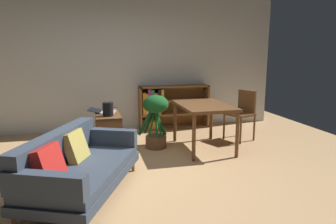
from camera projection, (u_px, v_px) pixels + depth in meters
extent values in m
plane|color=tan|center=(135.00, 178.00, 4.00)|extent=(8.16, 8.16, 0.00)
cube|color=silver|center=(115.00, 64.00, 6.31)|extent=(6.80, 0.10, 2.70)
cylinder|color=brown|center=(133.00, 166.00, 4.24)|extent=(0.04, 0.04, 0.15)
cylinder|color=brown|center=(86.00, 163.00, 4.35)|extent=(0.04, 0.04, 0.15)
cylinder|color=brown|center=(14.00, 221.00, 2.85)|extent=(0.04, 0.04, 0.15)
cube|color=#384251|center=(85.00, 178.00, 3.52)|extent=(1.42, 1.89, 0.10)
cube|color=#384251|center=(84.00, 170.00, 3.50)|extent=(1.36, 1.81, 0.10)
cube|color=#384251|center=(57.00, 148.00, 3.51)|extent=(0.82, 1.58, 0.37)
cube|color=#384251|center=(108.00, 137.00, 4.23)|extent=(0.76, 0.44, 0.22)
cube|color=#384251|center=(45.00, 185.00, 2.71)|extent=(0.76, 0.44, 0.22)
cube|color=red|center=(48.00, 165.00, 3.03)|extent=(0.37, 0.43, 0.40)
cube|color=tan|center=(76.00, 146.00, 3.65)|extent=(0.33, 0.41, 0.37)
cube|color=brown|center=(107.00, 124.00, 5.72)|extent=(0.40, 0.04, 0.59)
cube|color=brown|center=(110.00, 138.00, 4.80)|extent=(0.40, 0.04, 0.59)
cube|color=brown|center=(108.00, 133.00, 5.27)|extent=(0.40, 0.96, 0.04)
cube|color=brown|center=(107.00, 114.00, 5.21)|extent=(0.40, 1.00, 0.04)
cube|color=brown|center=(109.00, 146.00, 5.32)|extent=(0.40, 0.96, 0.04)
cube|color=silver|center=(108.00, 112.00, 5.27)|extent=(0.29, 0.36, 0.02)
cube|color=black|center=(95.00, 110.00, 5.26)|extent=(0.27, 0.34, 0.05)
cylinder|color=black|center=(108.00, 109.00, 4.97)|extent=(0.17, 0.17, 0.22)
cylinder|color=slate|center=(108.00, 106.00, 4.96)|extent=(0.09, 0.09, 0.01)
cylinder|color=brown|center=(156.00, 142.00, 5.27)|extent=(0.35, 0.35, 0.21)
cylinder|color=#195623|center=(161.00, 125.00, 5.26)|extent=(0.22, 0.11, 0.39)
cylinder|color=#195623|center=(160.00, 123.00, 5.29)|extent=(0.22, 0.18, 0.44)
cylinder|color=#195623|center=(150.00, 120.00, 5.31)|extent=(0.19, 0.32, 0.54)
cylinder|color=#195623|center=(147.00, 119.00, 5.23)|extent=(0.32, 0.19, 0.60)
cylinder|color=#195623|center=(152.00, 123.00, 5.18)|extent=(0.16, 0.07, 0.47)
cylinder|color=#195623|center=(156.00, 122.00, 5.12)|extent=(0.05, 0.21, 0.51)
cylinder|color=#195623|center=(159.00, 124.00, 5.18)|extent=(0.12, 0.12, 0.42)
ellipsoid|color=#195623|center=(156.00, 104.00, 5.15)|extent=(0.43, 0.43, 0.30)
cylinder|color=brown|center=(175.00, 122.00, 5.59)|extent=(0.06, 0.06, 0.70)
cylinder|color=brown|center=(194.00, 138.00, 4.57)|extent=(0.06, 0.06, 0.70)
cylinder|color=brown|center=(211.00, 120.00, 5.75)|extent=(0.06, 0.06, 0.70)
cylinder|color=brown|center=(237.00, 135.00, 4.73)|extent=(0.06, 0.06, 0.70)
cube|color=brown|center=(204.00, 106.00, 5.09)|extent=(0.79, 1.17, 0.05)
cylinder|color=brown|center=(241.00, 131.00, 5.45)|extent=(0.04, 0.04, 0.46)
cylinder|color=brown|center=(224.00, 127.00, 5.75)|extent=(0.04, 0.04, 0.46)
cylinder|color=brown|center=(254.00, 128.00, 5.67)|extent=(0.04, 0.04, 0.46)
cylinder|color=brown|center=(238.00, 124.00, 5.97)|extent=(0.04, 0.04, 0.46)
cube|color=brown|center=(240.00, 114.00, 5.66)|extent=(0.54, 0.55, 0.04)
cube|color=brown|center=(247.00, 101.00, 5.73)|extent=(0.18, 0.37, 0.40)
cube|color=brown|center=(140.00, 108.00, 6.39)|extent=(0.04, 0.31, 0.90)
cube|color=brown|center=(206.00, 106.00, 6.73)|extent=(0.04, 0.31, 0.90)
cube|color=brown|center=(174.00, 86.00, 6.48)|extent=(1.47, 0.31, 0.04)
cube|color=brown|center=(174.00, 127.00, 6.64)|extent=(1.47, 0.31, 0.04)
cube|color=brown|center=(172.00, 106.00, 6.69)|extent=(1.44, 0.04, 0.90)
cube|color=brown|center=(174.00, 114.00, 6.59)|extent=(1.44, 0.29, 0.04)
cube|color=brown|center=(174.00, 100.00, 6.53)|extent=(1.44, 0.29, 0.04)
cube|color=#993884|center=(144.00, 124.00, 6.46)|extent=(0.06, 0.24, 0.17)
cube|color=gold|center=(147.00, 124.00, 6.46)|extent=(0.05, 0.22, 0.18)
cube|color=orange|center=(149.00, 124.00, 6.49)|extent=(0.04, 0.25, 0.14)
cube|color=orange|center=(152.00, 122.00, 6.49)|extent=(0.05, 0.25, 0.22)
cube|color=gold|center=(154.00, 124.00, 6.50)|extent=(0.04, 0.19, 0.14)
cube|color=silver|center=(156.00, 123.00, 6.51)|extent=(0.03, 0.23, 0.18)
cube|color=orange|center=(144.00, 109.00, 6.40)|extent=(0.07, 0.25, 0.22)
cube|color=silver|center=(147.00, 110.00, 6.41)|extent=(0.06, 0.20, 0.18)
cube|color=orange|center=(150.00, 110.00, 6.42)|extent=(0.05, 0.20, 0.17)
cube|color=#993884|center=(153.00, 110.00, 6.44)|extent=(0.07, 0.23, 0.18)
cube|color=#2D5199|center=(156.00, 109.00, 6.45)|extent=(0.06, 0.21, 0.22)
cube|color=gold|center=(159.00, 110.00, 6.47)|extent=(0.05, 0.20, 0.16)
cube|color=orange|center=(144.00, 97.00, 6.35)|extent=(0.07, 0.25, 0.17)
cube|color=gold|center=(146.00, 97.00, 6.36)|extent=(0.04, 0.23, 0.14)
cube|color=#993884|center=(149.00, 95.00, 6.37)|extent=(0.06, 0.25, 0.24)
cube|color=#337F47|center=(152.00, 95.00, 6.38)|extent=(0.06, 0.23, 0.22)
cube|color=orange|center=(155.00, 97.00, 6.39)|extent=(0.06, 0.19, 0.15)
cube|color=black|center=(158.00, 95.00, 6.41)|extent=(0.05, 0.25, 0.22)
cube|color=gold|center=(161.00, 95.00, 6.43)|extent=(0.06, 0.24, 0.22)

